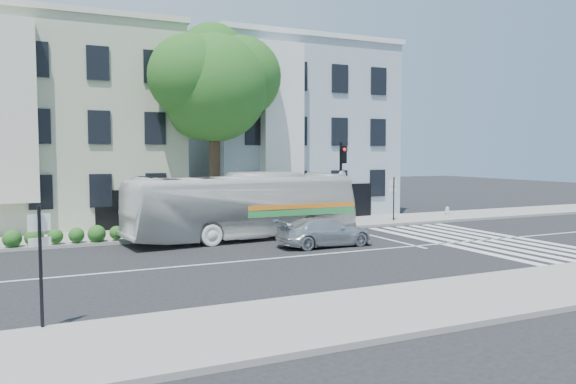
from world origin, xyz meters
TOP-DOWN VIEW (x-y plane):
  - ground at (0.00, 0.00)m, footprint 120.00×120.00m
  - sidewalk_far at (0.00, 8.00)m, footprint 80.00×4.00m
  - sidewalk_near at (0.00, -8.00)m, footprint 80.00×4.00m
  - building_left at (-7.00, 15.00)m, footprint 12.00×10.00m
  - building_right at (7.00, 15.00)m, footprint 12.00×10.00m
  - street_tree at (0.06, 8.74)m, footprint 7.30×5.90m
  - bus at (0.38, 5.20)m, footprint 3.80×11.62m
  - sedan at (2.83, 1.68)m, footprint 1.79×4.37m
  - hedge at (-7.08, 6.30)m, footprint 8.54×1.89m
  - traffic_signal at (6.57, 6.57)m, footprint 0.49×0.55m
  - fire_hydrant at (14.00, 6.61)m, footprint 0.39×0.23m
  - near_sign_pole at (-8.79, -6.06)m, footprint 0.49×0.24m
  - far_sign_pole at (10.47, 7.22)m, footprint 0.46×0.17m

SIDE VIEW (x-z plane):
  - ground at x=0.00m, z-range 0.00..0.00m
  - sidewalk_far at x=0.00m, z-range 0.00..0.15m
  - sidewalk_near at x=0.00m, z-range 0.00..0.15m
  - hedge at x=-7.08m, z-range 0.15..0.85m
  - fire_hydrant at x=14.00m, z-range 0.16..0.88m
  - sedan at x=2.83m, z-range 0.00..1.27m
  - bus at x=0.38m, z-range 0.00..3.18m
  - far_sign_pole at x=10.47m, z-range 0.49..3.06m
  - near_sign_pole at x=-8.79m, z-range 0.50..3.27m
  - traffic_signal at x=6.57m, z-range 0.68..5.37m
  - building_left at x=-7.00m, z-range 0.00..11.00m
  - building_right at x=7.00m, z-range 0.00..11.00m
  - street_tree at x=0.06m, z-range 2.28..13.38m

